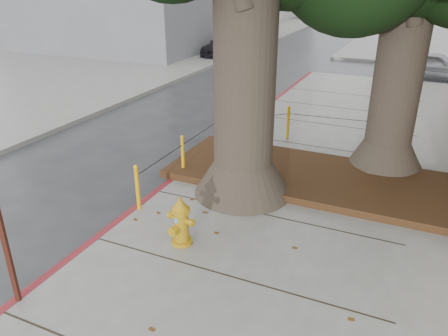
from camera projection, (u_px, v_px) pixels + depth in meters
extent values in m
plane|color=#28282B|center=(196.00, 274.00, 7.00)|extent=(140.00, 140.00, 0.00)
cube|color=slate|center=(31.00, 74.00, 20.54)|extent=(14.00, 60.00, 0.15)
cube|color=maroon|center=(169.00, 184.00, 9.80)|extent=(0.14, 26.00, 0.16)
cube|color=black|center=(312.00, 177.00, 9.81)|extent=(6.40, 2.60, 0.16)
cone|color=#4C3F33|center=(243.00, 177.00, 9.15)|extent=(2.04, 2.04, 0.70)
cylinder|color=#4C3F33|center=(245.00, 81.00, 8.32)|extent=(1.20, 1.20, 4.22)
cone|color=#4C3F33|center=(385.00, 155.00, 10.25)|extent=(1.77, 1.77, 0.70)
cylinder|color=#4C3F33|center=(398.00, 78.00, 9.51)|extent=(1.04, 1.04, 3.84)
cylinder|color=#FCB00E|center=(138.00, 188.00, 8.46)|extent=(0.08, 0.08, 0.90)
sphere|color=#FCB00E|center=(136.00, 167.00, 8.28)|extent=(0.09, 0.09, 0.09)
cylinder|color=#FCB00E|center=(183.00, 156.00, 9.96)|extent=(0.08, 0.08, 0.90)
sphere|color=#FCB00E|center=(182.00, 137.00, 9.78)|extent=(0.09, 0.09, 0.09)
cylinder|color=#FCB00E|center=(216.00, 132.00, 11.46)|extent=(0.08, 0.08, 0.90)
sphere|color=#FCB00E|center=(216.00, 115.00, 11.27)|extent=(0.09, 0.09, 0.09)
cylinder|color=#FCB00E|center=(288.00, 123.00, 12.14)|extent=(0.08, 0.08, 0.90)
sphere|color=#FCB00E|center=(289.00, 107.00, 11.96)|extent=(0.09, 0.09, 0.09)
cylinder|color=#FCB00E|center=(371.00, 132.00, 11.48)|extent=(0.08, 0.08, 0.90)
sphere|color=#FCB00E|center=(373.00, 115.00, 11.30)|extent=(0.09, 0.09, 0.09)
cylinder|color=black|center=(161.00, 159.00, 9.10)|extent=(0.02, 1.80, 0.02)
cylinder|color=black|center=(201.00, 133.00, 10.60)|extent=(0.02, 1.80, 0.02)
cylinder|color=black|center=(254.00, 118.00, 11.69)|extent=(1.51, 1.51, 0.02)
cylinder|color=black|center=(329.00, 118.00, 11.70)|extent=(2.20, 0.22, 0.02)
cylinder|color=#C99314|center=(182.00, 241.00, 7.54)|extent=(0.42, 0.42, 0.07)
cylinder|color=#C99314|center=(181.00, 226.00, 7.41)|extent=(0.29, 0.29, 0.57)
cylinder|color=#C99314|center=(181.00, 211.00, 7.29)|extent=(0.38, 0.38, 0.08)
cone|color=#C99314|center=(180.00, 205.00, 7.24)|extent=(0.36, 0.36, 0.16)
cylinder|color=#C99314|center=(180.00, 199.00, 7.20)|extent=(0.07, 0.07, 0.06)
cylinder|color=#C99314|center=(174.00, 216.00, 7.43)|extent=(0.17, 0.13, 0.10)
cylinder|color=#C99314|center=(188.00, 221.00, 7.28)|extent=(0.17, 0.13, 0.10)
cylinder|color=#C99314|center=(176.00, 229.00, 7.31)|extent=(0.17, 0.18, 0.15)
cube|color=#5999D8|center=(176.00, 221.00, 7.25)|extent=(0.08, 0.02, 0.08)
cube|color=#471911|center=(0.00, 221.00, 5.69)|extent=(0.08, 0.08, 2.62)
imported|color=#B3B3B8|center=(435.00, 65.00, 19.79)|extent=(3.61, 1.77, 1.18)
imported|color=black|center=(227.00, 45.00, 25.15)|extent=(1.87, 4.27, 1.22)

